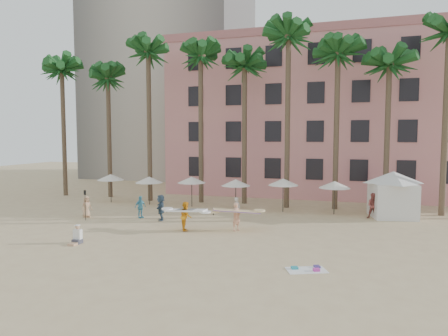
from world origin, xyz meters
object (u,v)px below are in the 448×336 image
at_px(cabana, 393,190).
at_px(carrier_white, 186,215).
at_px(pink_hotel, 339,119).
at_px(carrier_yellow, 237,215).

relative_size(cabana, carrier_white, 1.83).
distance_m(pink_hotel, carrier_white, 24.64).
relative_size(carrier_yellow, carrier_white, 1.07).
relative_size(cabana, carrier_yellow, 1.71).
relative_size(pink_hotel, carrier_yellow, 11.39).
bearing_deg(cabana, carrier_yellow, -143.39).
bearing_deg(pink_hotel, cabana, -72.36).
bearing_deg(cabana, carrier_white, -147.79).
relative_size(pink_hotel, carrier_white, 12.18).
bearing_deg(pink_hotel, carrier_white, -112.73).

